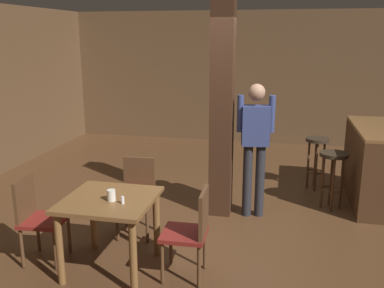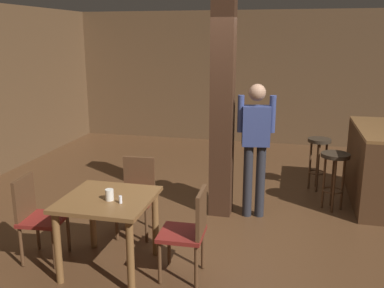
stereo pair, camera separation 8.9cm
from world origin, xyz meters
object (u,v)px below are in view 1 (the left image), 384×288
bar_stool_near (333,166)px  bar_stool_mid (317,151)px  salt_shaker (123,200)px  standing_person (255,141)px  dining_table (110,212)px  napkin_cup (111,195)px  chair_north (137,192)px  bar_counter (365,164)px  chair_west (37,215)px  chair_east (192,229)px

bar_stool_near → bar_stool_mid: bearing=102.8°
salt_shaker → standing_person: size_ratio=0.04×
dining_table → bar_stool_near: size_ratio=1.11×
napkin_cup → bar_stool_near: (2.25, 2.16, -0.22)m
chair_north → bar_counter: (2.79, 1.65, 0.04)m
bar_counter → napkin_cup: bearing=-136.9°
napkin_cup → bar_counter: 3.74m
bar_stool_near → bar_stool_mid: (-0.17, 0.74, -0.00)m
chair_north → bar_counter: bar_counter is taller
chair_west → bar_stool_near: 3.75m
chair_west → salt_shaker: 1.03m
chair_north → chair_east: bearing=-44.5°
bar_stool_mid → chair_north: bearing=-136.9°
salt_shaker → bar_stool_mid: 3.54m
bar_stool_mid → bar_counter: bearing=-29.1°
chair_east → napkin_cup: chair_east is taller
standing_person → chair_north: bearing=-148.6°
chair_north → chair_east: (0.84, -0.82, 0.00)m
chair_north → standing_person: (1.30, 0.79, 0.50)m
chair_west → bar_counter: (3.58, 2.49, 0.04)m
bar_counter → chair_west: bearing=-145.1°
napkin_cup → bar_counter: (2.72, 2.55, -0.27)m
dining_table → salt_shaker: salt_shaker is taller
chair_north → bar_counter: size_ratio=0.54×
chair_east → standing_person: bearing=74.0°
chair_west → chair_north: bearing=46.9°
dining_table → bar_stool_mid: (2.13, 2.85, -0.03)m
chair_west → chair_north: size_ratio=1.00×
bar_stool_mid → bar_stool_near: bearing=-77.2°
dining_table → standing_person: standing_person is taller
chair_east → salt_shaker: chair_east is taller
dining_table → standing_person: size_ratio=0.50×
chair_north → bar_stool_near: chair_north is taller
chair_north → dining_table: bearing=-88.8°
dining_table → chair_north: bearing=91.2°
chair_west → bar_stool_mid: (2.93, 2.85, 0.08)m
salt_shaker → bar_counter: (2.59, 2.59, -0.25)m
standing_person → bar_counter: bearing=29.9°
standing_person → chair_east: bearing=-106.0°
dining_table → bar_counter: bearing=41.9°
salt_shaker → bar_stool_mid: (1.95, 2.95, -0.20)m
dining_table → chair_north: 0.84m
chair_east → bar_counter: (1.95, 2.47, 0.04)m
chair_east → napkin_cup: 0.83m
dining_table → chair_east: 0.83m
dining_table → chair_east: size_ratio=0.97×
bar_stool_near → bar_stool_mid: size_ratio=0.98×
napkin_cup → bar_stool_near: 3.13m
chair_east → bar_counter: 3.15m
chair_north → bar_stool_mid: chair_north is taller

